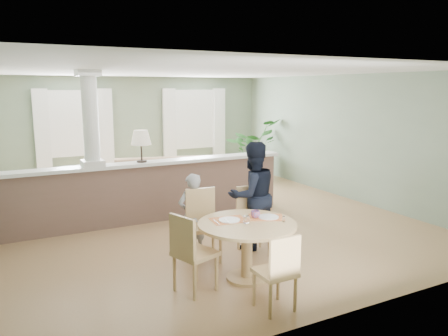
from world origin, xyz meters
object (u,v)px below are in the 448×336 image
houseplant (252,149)px  man_person (253,196)px  sofa (166,178)px  chair_near (279,270)px  chair_far_boy (203,221)px  dining_table (247,234)px  child_person (192,214)px  chair_side (190,250)px  chair_far_man (252,216)px

houseplant → man_person: size_ratio=0.98×
sofa → chair_near: bearing=-83.4°
chair_far_boy → man_person: 0.89m
dining_table → man_person: man_person is taller
child_person → chair_side: bearing=62.0°
chair_far_man → child_person: bearing=170.6°
sofa → chair_far_boy: size_ratio=2.90×
chair_far_boy → chair_near: bearing=-77.9°
chair_side → man_person: man_person is taller
child_person → man_person: 0.95m
chair_far_man → chair_near: bearing=-101.7°
dining_table → chair_near: (-0.12, -0.88, -0.11)m
chair_far_man → chair_near: size_ratio=1.10×
chair_far_boy → chair_side: size_ratio=1.03×
man_person → sofa: bearing=-88.8°
chair_side → child_person: (0.52, 1.15, 0.07)m
sofa → child_person: (-0.84, -3.42, 0.18)m
dining_table → chair_far_man: chair_far_man is taller
sofa → dining_table: 4.58m
chair_far_boy → chair_far_man: bearing=3.2°
chair_far_man → chair_side: size_ratio=1.00×
chair_side → houseplant: bearing=-56.1°
houseplant → child_person: bearing=-129.9°
chair_near → chair_side: 1.08m
houseplant → chair_far_man: size_ratio=1.64×
chair_far_boy → child_person: 0.23m
houseplant → chair_side: bearing=-127.0°
chair_near → houseplant: bearing=-118.9°
chair_far_boy → child_person: (-0.07, 0.22, 0.05)m
child_person → dining_table: bearing=99.7°
chair_far_boy → child_person: size_ratio=0.83×
dining_table → chair_near: bearing=-97.9°
dining_table → child_person: (-0.27, 1.12, 0.00)m
sofa → houseplant: bearing=31.2°
chair_near → child_person: (-0.14, 2.00, 0.11)m
chair_far_boy → dining_table: bearing=-68.0°
sofa → chair_far_man: size_ratio=2.99×
chair_far_boy → sofa: bearing=87.6°
houseplant → chair_near: 7.15m
child_person → man_person: size_ratio=0.74×
chair_far_man → dining_table: bearing=-114.3°
chair_far_man → man_person: 0.31m
chair_far_man → houseplant: bearing=69.6°
sofa → man_person: (0.07, -3.60, 0.39)m
chair_side → chair_far_boy: bearing=-51.3°
chair_near → man_person: man_person is taller
man_person → child_person: bearing=-11.0°
chair_near → chair_side: chair_side is taller
chair_far_man → child_person: 0.89m
chair_far_man → chair_side: (-1.36, -0.84, -0.00)m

